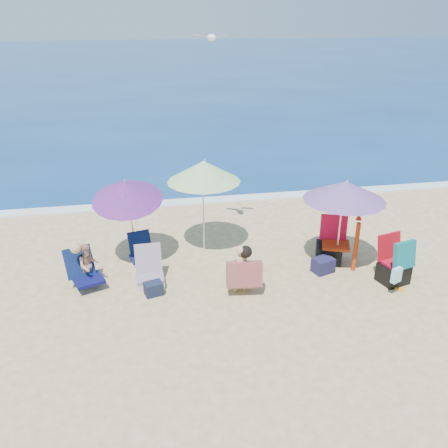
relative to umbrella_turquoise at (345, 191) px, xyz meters
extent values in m
plane|color=#D8BC84|center=(-2.24, -0.77, -1.76)|extent=(120.00, 120.00, 0.00)
cube|color=navy|center=(-2.24, 44.23, -1.81)|extent=(120.00, 80.00, 0.12)
cube|color=white|center=(-2.24, 4.33, -1.74)|extent=(120.00, 0.50, 0.04)
cylinder|color=white|center=(-0.03, 0.01, -0.84)|extent=(0.03, 0.03, 1.84)
cone|color=#DE1D8F|center=(0.00, 0.00, 0.00)|extent=(1.77, 1.77, 0.41)
cylinder|color=white|center=(0.03, -0.01, 0.19)|extent=(0.03, 0.03, 0.11)
cylinder|color=silver|center=(-2.84, 1.27, -0.75)|extent=(0.05, 0.05, 2.02)
cone|color=#59AF1A|center=(-2.81, 1.30, 0.17)|extent=(2.04, 2.04, 0.48)
cylinder|color=white|center=(-2.78, 1.32, 0.39)|extent=(0.04, 0.04, 0.13)
cylinder|color=white|center=(-4.48, 1.11, -0.88)|extent=(0.10, 0.46, 1.72)
cone|color=#B91A69|center=(-4.52, 0.93, -0.05)|extent=(1.75, 1.80, 0.80)
cylinder|color=silver|center=(-4.54, 0.93, 0.15)|extent=(0.04, 0.06, 0.12)
cylinder|color=#AE320C|center=(0.25, -0.30, -1.19)|extent=(0.13, 0.13, 1.14)
cone|color=red|center=(0.34, -0.09, -0.58)|extent=(0.18, 0.18, 0.14)
cube|color=#0D164D|center=(-4.31, 0.76, -1.58)|extent=(0.58, 0.54, 0.06)
cube|color=#0C1A47|center=(-4.33, 0.97, -1.32)|extent=(0.55, 0.40, 0.53)
cube|color=silver|center=(-4.25, 0.68, -1.68)|extent=(0.61, 0.56, 0.16)
cube|color=#C54B45|center=(-4.16, -0.16, -1.57)|extent=(0.56, 0.50, 0.07)
cube|color=#DA684C|center=(-4.17, 0.13, -1.27)|extent=(0.56, 0.34, 0.58)
cube|color=silver|center=(-4.17, -0.15, -1.68)|extent=(0.58, 0.52, 0.18)
cube|color=#9E290B|center=(-0.03, 0.09, -1.32)|extent=(0.74, 0.70, 0.06)
cube|color=red|center=(0.00, 0.37, -1.02)|extent=(0.61, 0.36, 0.60)
cube|color=black|center=(-0.15, 0.17, -1.55)|extent=(0.71, 0.68, 0.42)
cube|color=#A40B23|center=(0.91, -0.86, -1.34)|extent=(0.68, 0.64, 0.06)
cube|color=#AA0C16|center=(0.82, -0.65, -1.05)|extent=(0.59, 0.30, 0.57)
cube|color=black|center=(0.85, -0.91, -1.56)|extent=(0.66, 0.61, 0.41)
cube|color=#096976|center=(0.87, -1.16, -1.00)|extent=(0.54, 0.31, 0.58)
cube|color=#99D4F5|center=(0.63, -1.38, -1.31)|extent=(0.24, 0.19, 0.30)
imported|color=tan|center=(-2.39, -0.70, -1.25)|extent=(0.40, 0.29, 1.03)
cube|color=#341074|center=(-2.35, -0.65, -1.56)|extent=(0.62, 0.56, 0.07)
cube|color=navy|center=(-2.33, -0.85, -1.28)|extent=(0.73, 0.33, 0.52)
sphere|color=black|center=(-2.28, -0.74, -0.85)|extent=(0.25, 0.25, 0.25)
imported|color=tan|center=(-5.38, 0.08, -1.29)|extent=(0.55, 0.50, 0.94)
cube|color=#0C0E44|center=(-5.40, -0.06, -1.56)|extent=(0.71, 0.67, 0.07)
cube|color=#0C1A45|center=(-5.57, 0.18, -1.25)|extent=(0.65, 0.51, 0.60)
sphere|color=tan|center=(-5.58, -0.01, -0.83)|extent=(0.23, 0.23, 0.23)
cube|color=#171E34|center=(-4.11, -0.52, -1.63)|extent=(0.40, 0.34, 0.27)
cube|color=black|center=(-4.26, 1.10, -1.65)|extent=(0.35, 0.29, 0.23)
cube|color=tan|center=(-1.88, 0.10, -1.65)|extent=(0.28, 0.22, 0.22)
cube|color=#1C1B3C|center=(-0.44, -0.25, -1.60)|extent=(0.51, 0.44, 0.33)
cube|color=orange|center=(0.85, -1.24, -1.75)|extent=(0.23, 0.16, 0.03)
ellipsoid|color=white|center=(-2.59, 1.39, 2.95)|extent=(0.30, 0.40, 0.14)
cube|color=gray|center=(-2.76, 1.62, 2.97)|extent=(0.37, 0.22, 0.08)
cube|color=gray|center=(-2.34, 1.62, 2.97)|extent=(0.37, 0.22, 0.08)
camera|label=1|loc=(-4.17, -8.78, 3.50)|focal=38.23mm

